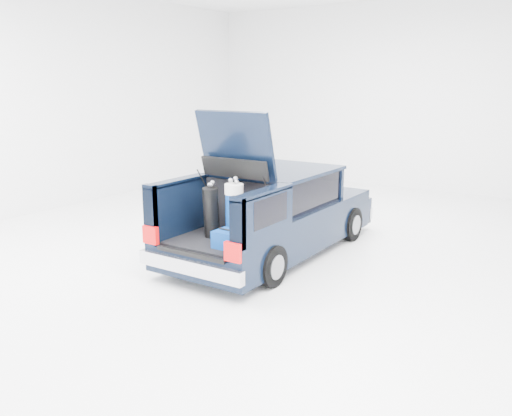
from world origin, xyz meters
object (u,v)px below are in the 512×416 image
Objects in this scene: car at (275,214)px; red_suitcase at (260,220)px; blue_duffel at (232,240)px; black_golf_bag at (211,212)px; blue_golf_bag at (234,211)px.

red_suitcase is at bearing -69.27° from car.
blue_duffel is at bearing -74.73° from red_suitcase.
blue_duffel is at bearing -77.41° from car.
blue_duffel is (-0.04, -0.63, -0.16)m from red_suitcase.
red_suitcase is 0.65m from blue_duffel.
black_golf_bag is (-0.64, -0.34, 0.10)m from red_suitcase.
blue_duffel is at bearing -37.66° from black_golf_bag.
red_suitcase reaches higher than blue_duffel.
car is at bearing 130.03° from red_suitcase.
red_suitcase is 0.65× the size of blue_golf_bag.
red_suitcase is 0.72× the size of black_golf_bag.
car reaches higher than red_suitcase.
car is 1.45m from blue_golf_bag.
black_golf_bag is at bearing -178.80° from blue_golf_bag.
blue_golf_bag is 1.82× the size of blue_duffel.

